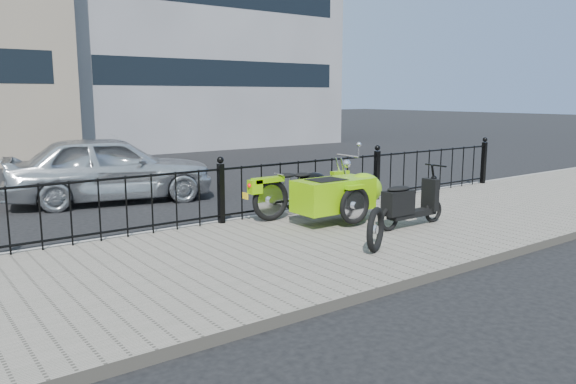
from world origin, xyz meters
TOP-DOWN VIEW (x-y plane):
  - ground at (0.00, 0.00)m, footprint 120.00×120.00m
  - sidewalk at (0.00, -0.50)m, footprint 30.00×3.80m
  - curb at (0.00, 1.44)m, footprint 30.00×0.10m
  - iron_fence at (0.00, 1.30)m, footprint 14.11×0.11m
  - motorcycle_sidecar at (1.60, 0.34)m, footprint 2.28×1.48m
  - scooter at (2.18, -0.69)m, footprint 1.40×0.41m
  - spare_tire at (0.77, -1.39)m, footprint 0.57×0.36m
  - sedan_car at (-0.57, 4.80)m, footprint 4.31×2.47m

SIDE VIEW (x-z plane):
  - ground at x=0.00m, z-range 0.00..0.00m
  - sidewalk at x=0.00m, z-range 0.00..0.12m
  - curb at x=0.00m, z-range 0.00..0.12m
  - spare_tire at x=0.77m, z-range 0.12..0.72m
  - scooter at x=2.18m, z-range 0.01..0.96m
  - iron_fence at x=0.00m, z-range 0.05..1.12m
  - motorcycle_sidecar at x=1.60m, z-range 0.10..1.09m
  - sedan_car at x=-0.57m, z-range 0.00..1.38m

